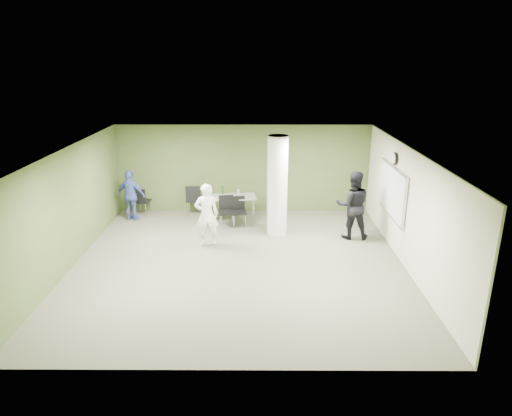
{
  "coord_description": "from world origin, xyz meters",
  "views": [
    {
      "loc": [
        0.47,
        -10.15,
        4.82
      ],
      "look_at": [
        0.41,
        1.0,
        1.09
      ],
      "focal_mm": 32.0,
      "sensor_mm": 36.0,
      "label": 1
    }
  ],
  "objects_px": {
    "man_blue": "(131,195)",
    "woman_white": "(207,215)",
    "folding_table": "(229,198)",
    "man_black": "(353,205)",
    "chair_back_left": "(141,199)"
  },
  "relations": [
    {
      "from": "man_black",
      "to": "man_blue",
      "type": "distance_m",
      "value": 6.61
    },
    {
      "from": "folding_table",
      "to": "man_blue",
      "type": "xyz_separation_m",
      "value": [
        -2.98,
        0.0,
        0.07
      ]
    },
    {
      "from": "folding_table",
      "to": "woman_white",
      "type": "bearing_deg",
      "value": -109.79
    },
    {
      "from": "chair_back_left",
      "to": "woman_white",
      "type": "bearing_deg",
      "value": 146.11
    },
    {
      "from": "folding_table",
      "to": "chair_back_left",
      "type": "distance_m",
      "value": 2.86
    },
    {
      "from": "woman_white",
      "to": "man_blue",
      "type": "xyz_separation_m",
      "value": [
        -2.52,
        1.96,
        -0.07
      ]
    },
    {
      "from": "woman_white",
      "to": "man_black",
      "type": "distance_m",
      "value": 3.97
    },
    {
      "from": "woman_white",
      "to": "man_blue",
      "type": "height_order",
      "value": "woman_white"
    },
    {
      "from": "folding_table",
      "to": "man_black",
      "type": "bearing_deg",
      "value": -28.56
    },
    {
      "from": "woman_white",
      "to": "chair_back_left",
      "type": "bearing_deg",
      "value": -57.61
    },
    {
      "from": "man_blue",
      "to": "man_black",
      "type": "bearing_deg",
      "value": -177.66
    },
    {
      "from": "folding_table",
      "to": "man_black",
      "type": "distance_m",
      "value": 3.76
    },
    {
      "from": "chair_back_left",
      "to": "woman_white",
      "type": "height_order",
      "value": "woman_white"
    },
    {
      "from": "chair_back_left",
      "to": "man_blue",
      "type": "xyz_separation_m",
      "value": [
        -0.17,
        -0.47,
        0.27
      ]
    },
    {
      "from": "man_blue",
      "to": "woman_white",
      "type": "bearing_deg",
      "value": 156.86
    }
  ]
}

